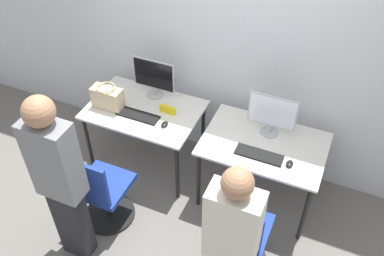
# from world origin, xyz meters

# --- Properties ---
(ground_plane) EXTENTS (20.00, 20.00, 0.00)m
(ground_plane) POSITION_xyz_m (0.00, 0.00, 0.00)
(ground_plane) COLOR slate
(wall_back) EXTENTS (12.00, 0.05, 2.80)m
(wall_back) POSITION_xyz_m (0.00, 0.87, 1.40)
(wall_back) COLOR silver
(wall_back) RESTS_ON ground_plane
(desk_left) EXTENTS (1.10, 0.75, 0.73)m
(desk_left) POSITION_xyz_m (-0.61, 0.37, 0.66)
(desk_left) COLOR silver
(desk_left) RESTS_ON ground_plane
(monitor_left) EXTENTS (0.43, 0.17, 0.41)m
(monitor_left) POSITION_xyz_m (-0.61, 0.61, 0.96)
(monitor_left) COLOR #B2B2B7
(monitor_left) RESTS_ON desk_left
(keyboard_left) EXTENTS (0.42, 0.13, 0.02)m
(keyboard_left) POSITION_xyz_m (-0.61, 0.25, 0.74)
(keyboard_left) COLOR black
(keyboard_left) RESTS_ON desk_left
(mouse_left) EXTENTS (0.06, 0.09, 0.03)m
(mouse_left) POSITION_xyz_m (-0.31, 0.23, 0.75)
(mouse_left) COLOR black
(mouse_left) RESTS_ON desk_left
(office_chair_left) EXTENTS (0.48, 0.48, 0.91)m
(office_chair_left) POSITION_xyz_m (-0.62, -0.47, 0.38)
(office_chair_left) COLOR black
(office_chair_left) RESTS_ON ground_plane
(person_left) EXTENTS (0.36, 0.23, 1.72)m
(person_left) POSITION_xyz_m (-0.67, -0.83, 0.95)
(person_left) COLOR #232328
(person_left) RESTS_ON ground_plane
(desk_right) EXTENTS (1.10, 0.75, 0.73)m
(desk_right) POSITION_xyz_m (0.61, 0.37, 0.66)
(desk_right) COLOR silver
(desk_right) RESTS_ON ground_plane
(monitor_right) EXTENTS (0.43, 0.17, 0.41)m
(monitor_right) POSITION_xyz_m (0.61, 0.53, 0.96)
(monitor_right) COLOR #B2B2B7
(monitor_right) RESTS_ON desk_right
(keyboard_right) EXTENTS (0.42, 0.13, 0.02)m
(keyboard_right) POSITION_xyz_m (0.61, 0.20, 0.74)
(keyboard_right) COLOR black
(keyboard_right) RESTS_ON desk_right
(mouse_right) EXTENTS (0.06, 0.09, 0.03)m
(mouse_right) POSITION_xyz_m (0.88, 0.20, 0.75)
(mouse_right) COLOR black
(mouse_right) RESTS_ON desk_right
(office_chair_right) EXTENTS (0.48, 0.48, 0.91)m
(office_chair_right) POSITION_xyz_m (0.67, -0.42, 0.38)
(office_chair_right) COLOR black
(office_chair_right) RESTS_ON ground_plane
(person_right) EXTENTS (0.36, 0.21, 1.57)m
(person_right) POSITION_xyz_m (0.69, -0.78, 0.85)
(person_right) COLOR #232328
(person_right) RESTS_ON ground_plane
(handbag) EXTENTS (0.30, 0.18, 0.25)m
(handbag) POSITION_xyz_m (-0.94, 0.26, 0.85)
(handbag) COLOR tan
(handbag) RESTS_ON desk_left
(placard_left) EXTENTS (0.16, 0.03, 0.08)m
(placard_left) POSITION_xyz_m (-0.37, 0.41, 0.77)
(placard_left) COLOR yellow
(placard_left) RESTS_ON desk_left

